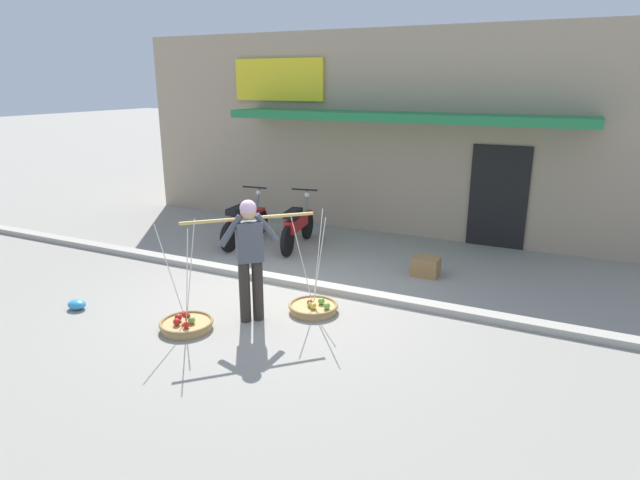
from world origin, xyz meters
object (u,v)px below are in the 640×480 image
fruit_vendor (250,253)px  plastic_litter_bag (77,304)px  motorcycle_second_in_row (297,225)px  wooden_crate (426,266)px  fruit_basket_right_side (314,307)px  motorcycle_nearest_shop (244,222)px  fruit_basket_left_side (186,324)px

fruit_vendor → plastic_litter_bag: fruit_vendor is taller
fruit_vendor → motorcycle_second_in_row: bearing=107.9°
motorcycle_second_in_row → wooden_crate: (2.72, -0.47, -0.29)m
motorcycle_second_in_row → fruit_basket_right_side: bearing=-57.5°
motorcycle_nearest_shop → fruit_vendor: bearing=-54.8°
motorcycle_second_in_row → fruit_basket_left_side: bearing=-83.8°
motorcycle_second_in_row → plastic_litter_bag: motorcycle_second_in_row is taller
fruit_basket_right_side → motorcycle_second_in_row: bearing=122.5°
fruit_basket_left_side → wooden_crate: bearing=56.1°
fruit_basket_right_side → plastic_litter_bag: fruit_basket_right_side is taller
fruit_vendor → motorcycle_nearest_shop: 3.74m
wooden_crate → motorcycle_second_in_row: bearing=170.2°
fruit_basket_left_side → plastic_litter_bag: 1.86m
fruit_basket_left_side → plastic_litter_bag: bearing=-174.5°
motorcycle_nearest_shop → motorcycle_second_in_row: bearing=12.5°
fruit_basket_right_side → motorcycle_nearest_shop: (-2.77, 2.41, 0.38)m
fruit_basket_left_side → fruit_basket_right_side: 1.77m
fruit_basket_left_side → plastic_litter_bag: fruit_basket_left_side is taller
fruit_basket_right_side → plastic_litter_bag: bearing=-155.5°
fruit_vendor → wooden_crate: bearing=59.2°
fruit_vendor → motorcycle_nearest_shop: fruit_vendor is taller
motorcycle_nearest_shop → motorcycle_second_in_row: 1.11m
fruit_vendor → fruit_basket_left_side: size_ratio=1.17×
fruit_vendor → fruit_basket_right_side: size_ratio=1.17×
fruit_basket_right_side → wooden_crate: size_ratio=3.30×
fruit_basket_left_side → wooden_crate: fruit_basket_left_side is taller
fruit_vendor → motorcycle_second_in_row: fruit_vendor is taller
fruit_basket_left_side → motorcycle_nearest_shop: bearing=112.4°
plastic_litter_bag → motorcycle_nearest_shop: bearing=84.8°
fruit_vendor → fruit_basket_right_side: 1.27m
fruit_basket_right_side → motorcycle_nearest_shop: fruit_basket_right_side is taller
plastic_litter_bag → wooden_crate: (4.16, 3.60, 0.09)m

